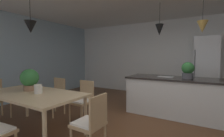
% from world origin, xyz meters
% --- Properties ---
extents(ground_plane, '(10.00, 8.40, 0.04)m').
position_xyz_m(ground_plane, '(0.00, 0.00, -0.02)').
color(ground_plane, brown).
extents(wall_back_kitchen, '(10.00, 0.12, 2.70)m').
position_xyz_m(wall_back_kitchen, '(0.00, 3.26, 1.35)').
color(wall_back_kitchen, white).
rests_on(wall_back_kitchen, ground_plane).
extents(window_wall_left_glazing, '(0.06, 8.40, 2.70)m').
position_xyz_m(window_wall_left_glazing, '(-4.06, 0.00, 1.35)').
color(window_wall_left_glazing, '#9EB7C6').
rests_on(window_wall_left_glazing, ground_plane).
extents(dining_table, '(1.92, 0.99, 0.74)m').
position_xyz_m(dining_table, '(-1.71, -1.01, 0.68)').
color(dining_table, '#D1B284').
rests_on(dining_table, ground_plane).
extents(chair_kitchen_end, '(0.41, 0.41, 0.87)m').
position_xyz_m(chair_kitchen_end, '(-0.38, -1.01, 0.47)').
color(chair_kitchen_end, tan).
rests_on(chair_kitchen_end, ground_plane).
extents(chair_far_left, '(0.41, 0.41, 0.87)m').
position_xyz_m(chair_far_left, '(-2.14, -0.14, 0.47)').
color(chair_far_left, tan).
rests_on(chair_far_left, ground_plane).
extents(chair_far_right, '(0.41, 0.41, 0.87)m').
position_xyz_m(chair_far_right, '(-1.28, -0.14, 0.47)').
color(chair_far_right, tan).
rests_on(chair_far_right, ground_plane).
extents(kitchen_island, '(2.34, 0.88, 0.91)m').
position_xyz_m(kitchen_island, '(0.43, 1.25, 0.46)').
color(kitchen_island, silver).
rests_on(kitchen_island, ground_plane).
extents(refrigerator, '(0.67, 0.67, 2.00)m').
position_xyz_m(refrigerator, '(0.99, 2.86, 1.00)').
color(refrigerator, silver).
rests_on(refrigerator, ground_plane).
extents(pendant_over_table, '(0.21, 0.21, 0.88)m').
position_xyz_m(pendant_over_table, '(-1.82, -0.93, 1.94)').
color(pendant_over_table, black).
extents(pendant_over_island_main, '(0.20, 0.20, 0.78)m').
position_xyz_m(pendant_over_island_main, '(-0.03, 1.25, 2.05)').
color(pendant_over_island_main, black).
extents(pendant_over_island_aux, '(0.23, 0.23, 0.79)m').
position_xyz_m(pendant_over_island_aux, '(0.89, 1.25, 2.04)').
color(pendant_over_island_aux, black).
extents(potted_plant_on_island, '(0.27, 0.27, 0.37)m').
position_xyz_m(potted_plant_on_island, '(0.63, 1.25, 1.09)').
color(potted_plant_on_island, '#4C4C51').
rests_on(potted_plant_on_island, kitchen_island).
extents(potted_plant_on_table, '(0.34, 0.34, 0.42)m').
position_xyz_m(potted_plant_on_table, '(-1.94, -0.91, 0.97)').
color(potted_plant_on_table, '#8C664C').
rests_on(potted_plant_on_table, dining_table).
extents(vase_on_dining_table, '(0.14, 0.14, 0.16)m').
position_xyz_m(vase_on_dining_table, '(-1.57, -0.99, 0.82)').
color(vase_on_dining_table, silver).
rests_on(vase_on_dining_table, dining_table).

